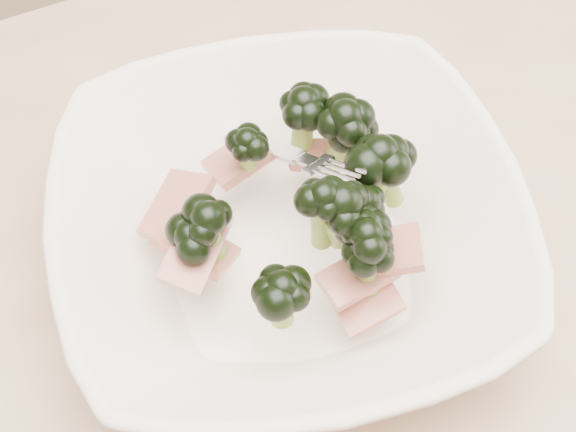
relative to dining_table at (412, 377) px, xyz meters
name	(u,v)px	position (x,y,z in m)	size (l,w,h in m)	color
dining_table	(412,377)	(0.00, 0.00, 0.00)	(1.20, 0.80, 0.75)	tan
broccoli_dish	(291,225)	(-0.06, 0.08, 0.14)	(0.36, 0.36, 0.11)	beige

